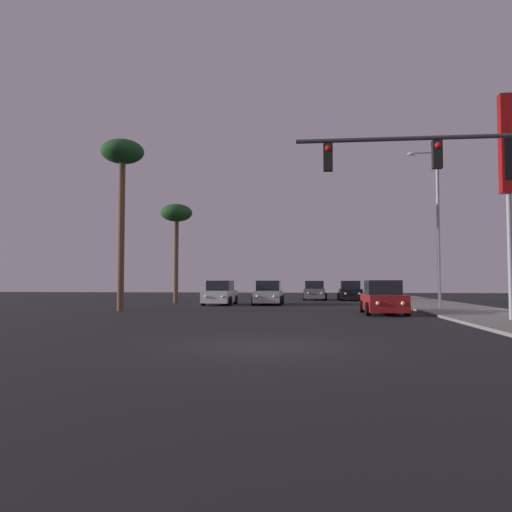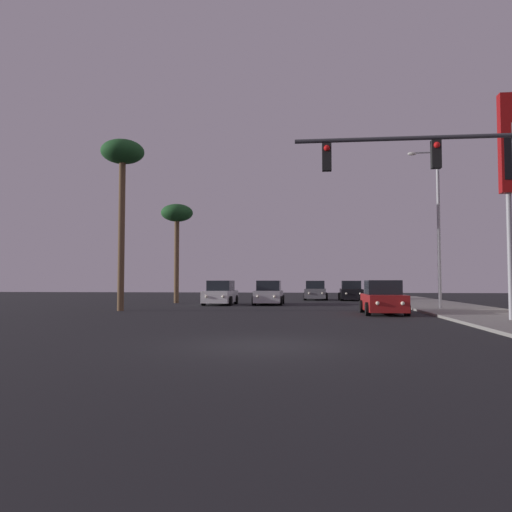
{
  "view_description": "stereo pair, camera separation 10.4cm",
  "coord_description": "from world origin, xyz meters",
  "px_view_note": "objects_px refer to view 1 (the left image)",
  "views": [
    {
      "loc": [
        1.15,
        -12.68,
        1.62
      ],
      "look_at": [
        -1.61,
        13.94,
        2.99
      ],
      "focal_mm": 35.0,
      "sensor_mm": 36.0,
      "label": 1
    },
    {
      "loc": [
        1.25,
        -12.67,
        1.62
      ],
      "look_at": [
        -1.61,
        13.94,
        2.99
      ],
      "focal_mm": 35.0,
      "sensor_mm": 36.0,
      "label": 2
    }
  ],
  "objects_px": {
    "car_black": "(350,291)",
    "palm_tree_mid": "(176,217)",
    "car_red": "(383,299)",
    "street_lamp": "(436,220)",
    "traffic_light_mast": "(452,184)",
    "car_grey": "(315,291)",
    "car_silver": "(268,294)",
    "palm_tree_near": "(122,162)",
    "car_white": "(220,294)"
  },
  "relations": [
    {
      "from": "car_red",
      "to": "car_silver",
      "type": "bearing_deg",
      "value": -56.0
    },
    {
      "from": "street_lamp",
      "to": "palm_tree_near",
      "type": "height_order",
      "value": "palm_tree_near"
    },
    {
      "from": "car_red",
      "to": "palm_tree_near",
      "type": "bearing_deg",
      "value": -5.42
    },
    {
      "from": "street_lamp",
      "to": "palm_tree_mid",
      "type": "height_order",
      "value": "street_lamp"
    },
    {
      "from": "car_black",
      "to": "car_white",
      "type": "bearing_deg",
      "value": 44.95
    },
    {
      "from": "car_white",
      "to": "car_grey",
      "type": "xyz_separation_m",
      "value": [
        6.69,
        10.08,
        0.0
      ]
    },
    {
      "from": "car_white",
      "to": "palm_tree_mid",
      "type": "bearing_deg",
      "value": -30.59
    },
    {
      "from": "car_silver",
      "to": "car_black",
      "type": "relative_size",
      "value": 1.0
    },
    {
      "from": "street_lamp",
      "to": "car_black",
      "type": "bearing_deg",
      "value": 103.86
    },
    {
      "from": "car_silver",
      "to": "car_red",
      "type": "bearing_deg",
      "value": 123.94
    },
    {
      "from": "car_red",
      "to": "traffic_light_mast",
      "type": "xyz_separation_m",
      "value": [
        0.84,
        -9.14,
        3.95
      ]
    },
    {
      "from": "street_lamp",
      "to": "palm_tree_near",
      "type": "relative_size",
      "value": 0.94
    },
    {
      "from": "car_silver",
      "to": "car_black",
      "type": "distance_m",
      "value": 10.7
    },
    {
      "from": "car_red",
      "to": "street_lamp",
      "type": "height_order",
      "value": "street_lamp"
    },
    {
      "from": "car_black",
      "to": "traffic_light_mast",
      "type": "relative_size",
      "value": 0.62
    },
    {
      "from": "car_silver",
      "to": "street_lamp",
      "type": "bearing_deg",
      "value": 148.83
    },
    {
      "from": "car_red",
      "to": "traffic_light_mast",
      "type": "height_order",
      "value": "traffic_light_mast"
    },
    {
      "from": "car_silver",
      "to": "traffic_light_mast",
      "type": "xyz_separation_m",
      "value": [
        7.33,
        -18.71,
        3.95
      ]
    },
    {
      "from": "street_lamp",
      "to": "car_grey",
      "type": "bearing_deg",
      "value": 113.23
    },
    {
      "from": "car_silver",
      "to": "car_red",
      "type": "xyz_separation_m",
      "value": [
        6.48,
        -9.57,
        0.0
      ]
    },
    {
      "from": "traffic_light_mast",
      "to": "car_red",
      "type": "bearing_deg",
      "value": 95.28
    },
    {
      "from": "street_lamp",
      "to": "palm_tree_near",
      "type": "bearing_deg",
      "value": -172.63
    },
    {
      "from": "car_silver",
      "to": "car_white",
      "type": "height_order",
      "value": "same"
    },
    {
      "from": "car_grey",
      "to": "palm_tree_mid",
      "type": "height_order",
      "value": "palm_tree_mid"
    },
    {
      "from": "traffic_light_mast",
      "to": "palm_tree_mid",
      "type": "distance_m",
      "value": 25.09
    },
    {
      "from": "car_silver",
      "to": "car_grey",
      "type": "xyz_separation_m",
      "value": [
        3.36,
        9.43,
        0.0
      ]
    },
    {
      "from": "car_white",
      "to": "palm_tree_near",
      "type": "bearing_deg",
      "value": 62.47
    },
    {
      "from": "car_white",
      "to": "car_silver",
      "type": "bearing_deg",
      "value": -167.42
    },
    {
      "from": "car_white",
      "to": "street_lamp",
      "type": "xyz_separation_m",
      "value": [
        13.31,
        -5.35,
        4.36
      ]
    },
    {
      "from": "car_silver",
      "to": "car_grey",
      "type": "height_order",
      "value": "same"
    },
    {
      "from": "car_silver",
      "to": "street_lamp",
      "type": "xyz_separation_m",
      "value": [
        9.99,
        -6.0,
        4.36
      ]
    },
    {
      "from": "car_black",
      "to": "street_lamp",
      "type": "height_order",
      "value": "street_lamp"
    },
    {
      "from": "car_red",
      "to": "car_grey",
      "type": "distance_m",
      "value": 19.26
    },
    {
      "from": "car_black",
      "to": "car_red",
      "type": "relative_size",
      "value": 1.0
    },
    {
      "from": "car_black",
      "to": "palm_tree_near",
      "type": "distance_m",
      "value": 23.14
    },
    {
      "from": "car_black",
      "to": "palm_tree_mid",
      "type": "distance_m",
      "value": 16.18
    },
    {
      "from": "car_grey",
      "to": "street_lamp",
      "type": "distance_m",
      "value": 17.35
    },
    {
      "from": "traffic_light_mast",
      "to": "street_lamp",
      "type": "xyz_separation_m",
      "value": [
        2.66,
        12.71,
        0.41
      ]
    },
    {
      "from": "car_black",
      "to": "palm_tree_near",
      "type": "height_order",
      "value": "palm_tree_near"
    },
    {
      "from": "car_white",
      "to": "traffic_light_mast",
      "type": "xyz_separation_m",
      "value": [
        10.65,
        -18.06,
        3.95
      ]
    },
    {
      "from": "car_grey",
      "to": "palm_tree_mid",
      "type": "distance_m",
      "value": 14.2
    },
    {
      "from": "car_silver",
      "to": "car_grey",
      "type": "distance_m",
      "value": 10.02
    },
    {
      "from": "car_white",
      "to": "car_grey",
      "type": "distance_m",
      "value": 12.1
    },
    {
      "from": "car_grey",
      "to": "palm_tree_mid",
      "type": "bearing_deg",
      "value": 38.15
    },
    {
      "from": "car_black",
      "to": "traffic_light_mast",
      "type": "xyz_separation_m",
      "value": [
        0.94,
        -27.29,
        3.95
      ]
    },
    {
      "from": "car_grey",
      "to": "palm_tree_near",
      "type": "xyz_separation_m",
      "value": [
        -10.92,
        -17.7,
        7.55
      ]
    },
    {
      "from": "car_silver",
      "to": "palm_tree_near",
      "type": "bearing_deg",
      "value": 47.42
    },
    {
      "from": "car_black",
      "to": "street_lamp",
      "type": "distance_m",
      "value": 15.64
    },
    {
      "from": "car_black",
      "to": "traffic_light_mast",
      "type": "bearing_deg",
      "value": 93.37
    },
    {
      "from": "traffic_light_mast",
      "to": "palm_tree_mid",
      "type": "xyz_separation_m",
      "value": [
        -14.45,
        20.44,
        1.75
      ]
    }
  ]
}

